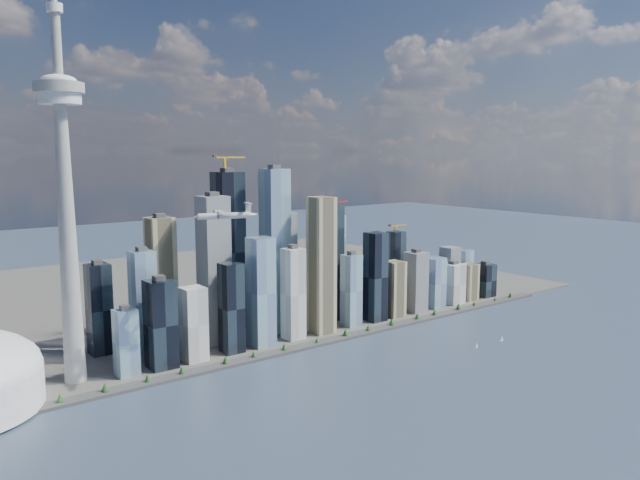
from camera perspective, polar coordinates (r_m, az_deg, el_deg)
ground at (r=738.43m, az=10.17°, el=-14.50°), size 4000.00×4000.00×0.00m
seawall at (r=913.42m, az=-1.65°, el=-9.76°), size 1100.00×22.00×4.00m
land at (r=1293.03m, az=-13.44°, el=-4.65°), size 1400.00×900.00×3.00m
shoreline_trees at (r=911.36m, az=-1.65°, el=-9.35°), size 960.53×7.20×8.80m
skyscraper_cluster at (r=994.29m, az=-1.81°, el=-3.31°), size 736.00×142.00×273.91m
needle_tower at (r=794.49m, az=-22.29°, el=4.15°), size 56.00×56.00×550.50m
airplane at (r=755.16m, az=-8.66°, el=2.28°), size 74.93×66.91×18.62m
sailboat_west at (r=945.46m, az=14.14°, el=-9.34°), size 5.92×1.60×8.27m
sailboat_east at (r=985.64m, az=16.27°, el=-8.67°), size 6.97×2.65×9.62m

